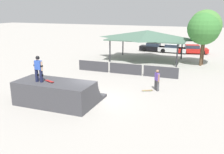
{
  "coord_description": "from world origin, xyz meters",
  "views": [
    {
      "loc": [
        7.02,
        -15.16,
        6.33
      ],
      "look_at": [
        -0.09,
        3.31,
        0.89
      ],
      "focal_mm": 40.0,
      "sensor_mm": 36.0,
      "label": 1
    }
  ],
  "objects": [
    {
      "name": "barrier_fence",
      "position": [
        -0.42,
        7.89,
        0.53
      ],
      "size": [
        10.35,
        0.12,
        1.05
      ],
      "color": "#3D3D42",
      "rests_on": "ground"
    },
    {
      "name": "skateboard_on_ground",
      "position": [
        2.9,
        3.45,
        0.06
      ],
      "size": [
        0.85,
        0.58,
        0.09
      ],
      "rotation": [
        0.0,
        0.0,
        0.49
      ],
      "color": "green",
      "rests_on": "ground"
    },
    {
      "name": "parked_car_black",
      "position": [
        -0.65,
        22.62,
        0.6
      ],
      "size": [
        4.34,
        1.86,
        1.27
      ],
      "rotation": [
        0.0,
        0.0,
        -0.05
      ],
      "color": "black",
      "rests_on": "ground"
    },
    {
      "name": "parked_car_white",
      "position": [
        2.19,
        22.3,
        0.6
      ],
      "size": [
        4.18,
        1.9,
        1.27
      ],
      "rotation": [
        0.0,
        0.0,
        -0.07
      ],
      "color": "silver",
      "rests_on": "ground"
    },
    {
      "name": "quarter_pipe_ramp",
      "position": [
        -2.31,
        -1.41,
        0.74
      ],
      "size": [
        5.31,
        3.98,
        1.62
      ],
      "color": "#424247",
      "rests_on": "ground"
    },
    {
      "name": "skateboard_on_deck",
      "position": [
        -2.55,
        -1.84,
        1.68
      ],
      "size": [
        0.86,
        0.52,
        0.09
      ],
      "rotation": [
        0.0,
        0.0,
        -0.4
      ],
      "color": "silver",
      "rests_on": "quarter_pipe_ramp"
    },
    {
      "name": "bystander_walking",
      "position": [
        3.53,
        3.85,
        0.94
      ],
      "size": [
        0.5,
        0.6,
        1.7
      ],
      "rotation": [
        0.0,
        0.0,
        2.23
      ],
      "color": "#4C4C51",
      "rests_on": "ground"
    },
    {
      "name": "skater_on_deck",
      "position": [
        -3.21,
        -2.05,
        2.63
      ],
      "size": [
        0.75,
        0.26,
        1.76
      ],
      "rotation": [
        0.0,
        0.0,
        -0.06
      ],
      "color": "#1E2347",
      "rests_on": "quarter_pipe_ramp"
    },
    {
      "name": "pavilion_shelter",
      "position": [
        -0.07,
        15.43,
        3.18
      ],
      "size": [
        9.44,
        5.83,
        3.77
      ],
      "color": "#2D2D33",
      "rests_on": "ground"
    },
    {
      "name": "tree_beside_pavilion",
      "position": [
        6.58,
        15.2,
        4.46
      ],
      "size": [
        3.56,
        3.56,
        6.26
      ],
      "color": "brown",
      "rests_on": "ground"
    },
    {
      "name": "parked_car_red",
      "position": [
        5.02,
        22.57,
        0.6
      ],
      "size": [
        4.43,
        2.53,
        1.27
      ],
      "rotation": [
        0.0,
        0.0,
        0.21
      ],
      "color": "red",
      "rests_on": "ground"
    },
    {
      "name": "ground_plane",
      "position": [
        0.0,
        0.0,
        0.0
      ],
      "size": [
        160.0,
        160.0,
        0.0
      ],
      "primitive_type": "plane",
      "color": "#ADA8A0"
    },
    {
      "name": "tree_far_back",
      "position": [
        6.44,
        14.62,
        4.18
      ],
      "size": [
        3.57,
        3.57,
        5.98
      ],
      "color": "brown",
      "rests_on": "ground"
    }
  ]
}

